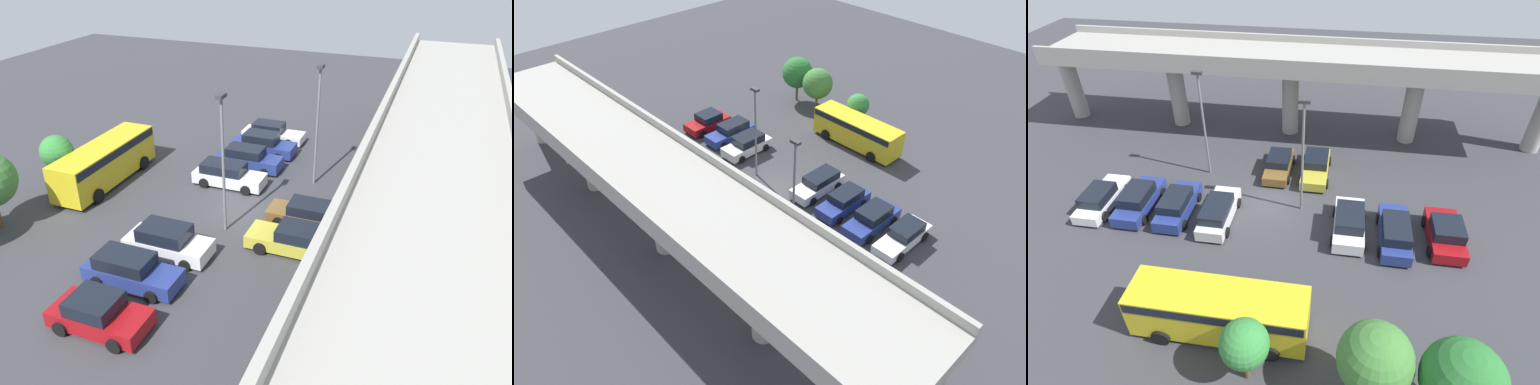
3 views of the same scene
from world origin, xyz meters
TOP-DOWN VIEW (x-y plane):
  - ground_plane at (0.00, 0.00)m, footprint 85.67×85.67m
  - highway_overpass at (-0.00, 10.51)m, footprint 41.37×6.29m
  - parked_car_0 at (-11.01, -1.88)m, footprint 2.00×4.84m
  - parked_car_1 at (-5.67, -1.80)m, footprint 1.99×4.61m
  - parked_car_2 at (-2.81, -2.10)m, footprint 2.00×4.72m
  - parked_car_3 at (0.09, 4.09)m, footprint 2.03×4.44m
  - parked_car_4 at (2.87, 4.22)m, footprint 2.14×4.87m
  - parked_car_5 at (5.52, -1.86)m, footprint 2.12×4.54m
  - parked_car_6 at (8.26, -2.27)m, footprint 2.00×4.75m
  - parked_car_7 at (11.28, -1.88)m, footprint 2.22×4.30m
  - parked_car_8 at (-8.41, -1.71)m, footprint 2.11×4.75m
  - shuttle_bus at (-0.40, -9.85)m, footprint 8.42×2.65m
  - lamp_post_near_aisle at (2.29, -0.04)m, footprint 0.70×0.35m
  - lamp_post_mid_lot at (-5.06, 3.14)m, footprint 0.70×0.35m
  - tree_front_left at (1.40, -12.02)m, footprint 2.10×2.10m

SIDE VIEW (x-z plane):
  - ground_plane at x=0.00m, z-range 0.00..0.00m
  - parked_car_3 at x=0.09m, z-range -0.04..1.37m
  - parked_car_4 at x=2.87m, z-range -0.04..1.44m
  - parked_car_0 at x=-11.01m, z-range -0.05..1.45m
  - parked_car_7 at x=11.28m, z-range -0.06..1.53m
  - parked_car_1 at x=-5.67m, z-range -0.04..1.53m
  - parked_car_2 at x=-2.81m, z-range -0.02..1.53m
  - parked_car_8 at x=-8.41m, z-range -0.05..1.58m
  - parked_car_6 at x=8.26m, z-range -0.04..1.58m
  - parked_car_5 at x=5.52m, z-range -0.05..1.61m
  - shuttle_bus at x=-0.40m, z-range 0.26..2.91m
  - tree_front_left at x=1.40m, z-range 0.76..4.41m
  - lamp_post_near_aisle at x=2.29m, z-range 0.69..8.58m
  - lamp_post_mid_lot at x=-5.06m, z-range 0.69..8.59m
  - highway_overpass at x=0.00m, z-range 2.07..9.49m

